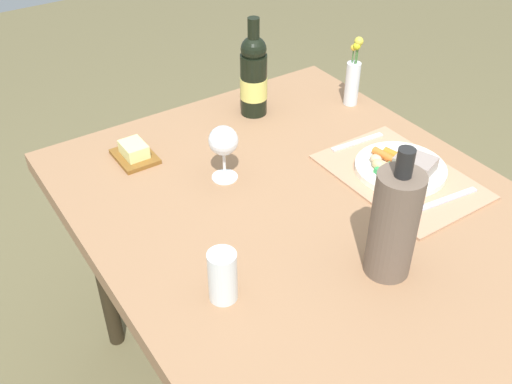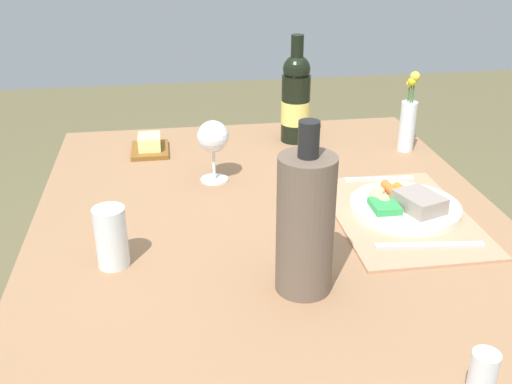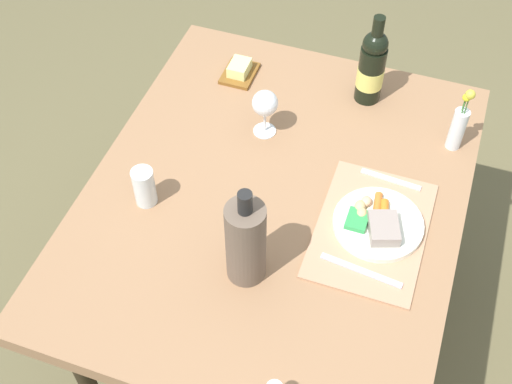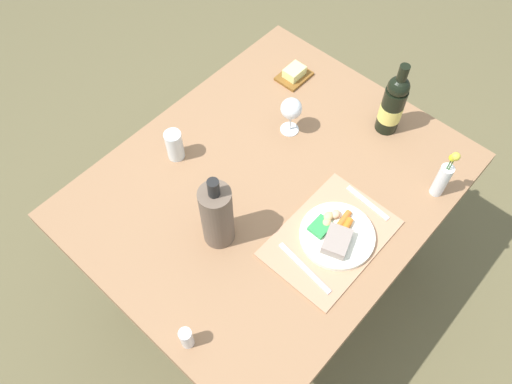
{
  "view_description": "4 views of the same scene",
  "coord_description": "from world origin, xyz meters",
  "px_view_note": "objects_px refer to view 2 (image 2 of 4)",
  "views": [
    {
      "loc": [
        -0.88,
        0.74,
        1.68
      ],
      "look_at": [
        0.09,
        0.1,
        0.8
      ],
      "focal_mm": 41.74,
      "sensor_mm": 36.0,
      "label": 1
    },
    {
      "loc": [
        -1.14,
        0.21,
        1.38
      ],
      "look_at": [
        0.08,
        0.02,
        0.8
      ],
      "focal_mm": 42.25,
      "sensor_mm": 36.0,
      "label": 2
    },
    {
      "loc": [
        -1.15,
        -0.35,
        2.23
      ],
      "look_at": [
        -0.09,
        0.02,
        0.86
      ],
      "focal_mm": 47.89,
      "sensor_mm": 36.0,
      "label": 3
    },
    {
      "loc": [
        -0.75,
        -0.62,
        2.23
      ],
      "look_at": [
        -0.09,
        -0.01,
        0.82
      ],
      "focal_mm": 36.01,
      "sensor_mm": 36.0,
      "label": 4
    }
  ],
  "objects_px": {
    "dinner_plate": "(405,205)",
    "knife": "(379,179)",
    "dining_table": "(271,245)",
    "cooler_bottle": "(305,223)",
    "butter_dish": "(150,146)",
    "salt_shaker": "(482,379)",
    "fork": "(429,245)",
    "water_tumbler": "(112,241)",
    "wine_glass": "(213,138)",
    "flower_vase": "(408,120)",
    "wine_bottle": "(296,99)"
  },
  "relations": [
    {
      "from": "fork",
      "to": "knife",
      "type": "xyz_separation_m",
      "value": [
        0.32,
        -0.01,
        0.0
      ]
    },
    {
      "from": "dining_table",
      "to": "cooler_bottle",
      "type": "bearing_deg",
      "value": -177.63
    },
    {
      "from": "knife",
      "to": "cooler_bottle",
      "type": "xyz_separation_m",
      "value": [
        -0.42,
        0.28,
        0.12
      ]
    },
    {
      "from": "wine_bottle",
      "to": "flower_vase",
      "type": "distance_m",
      "value": 0.31
    },
    {
      "from": "wine_glass",
      "to": "cooler_bottle",
      "type": "relative_size",
      "value": 0.5
    },
    {
      "from": "dining_table",
      "to": "dinner_plate",
      "type": "bearing_deg",
      "value": -93.61
    },
    {
      "from": "dinner_plate",
      "to": "wine_glass",
      "type": "distance_m",
      "value": 0.48
    },
    {
      "from": "fork",
      "to": "butter_dish",
      "type": "relative_size",
      "value": 1.67
    },
    {
      "from": "salt_shaker",
      "to": "cooler_bottle",
      "type": "xyz_separation_m",
      "value": [
        0.31,
        0.17,
        0.09
      ]
    },
    {
      "from": "dining_table",
      "to": "cooler_bottle",
      "type": "relative_size",
      "value": 4.08
    },
    {
      "from": "dining_table",
      "to": "knife",
      "type": "height_order",
      "value": "knife"
    },
    {
      "from": "flower_vase",
      "to": "knife",
      "type": "bearing_deg",
      "value": 143.89
    },
    {
      "from": "dinner_plate",
      "to": "flower_vase",
      "type": "relative_size",
      "value": 1.08
    },
    {
      "from": "dining_table",
      "to": "cooler_bottle",
      "type": "distance_m",
      "value": 0.33
    },
    {
      "from": "fork",
      "to": "salt_shaker",
      "type": "height_order",
      "value": "salt_shaker"
    },
    {
      "from": "dining_table",
      "to": "salt_shaker",
      "type": "height_order",
      "value": "salt_shaker"
    },
    {
      "from": "salt_shaker",
      "to": "cooler_bottle",
      "type": "height_order",
      "value": "cooler_bottle"
    },
    {
      "from": "butter_dish",
      "to": "salt_shaker",
      "type": "xyz_separation_m",
      "value": [
        -1.01,
        -0.45,
        0.02
      ]
    },
    {
      "from": "flower_vase",
      "to": "butter_dish",
      "type": "bearing_deg",
      "value": 82.68
    },
    {
      "from": "dinner_plate",
      "to": "water_tumbler",
      "type": "xyz_separation_m",
      "value": [
        -0.12,
        0.62,
        0.03
      ]
    },
    {
      "from": "salt_shaker",
      "to": "fork",
      "type": "bearing_deg",
      "value": -14.26
    },
    {
      "from": "dinner_plate",
      "to": "wine_glass",
      "type": "height_order",
      "value": "wine_glass"
    },
    {
      "from": "dinner_plate",
      "to": "knife",
      "type": "height_order",
      "value": "dinner_plate"
    },
    {
      "from": "dinner_plate",
      "to": "wine_bottle",
      "type": "distance_m",
      "value": 0.52
    },
    {
      "from": "salt_shaker",
      "to": "wine_glass",
      "type": "xyz_separation_m",
      "value": [
        0.79,
        0.29,
        0.07
      ]
    },
    {
      "from": "water_tumbler",
      "to": "butter_dish",
      "type": "xyz_separation_m",
      "value": [
        0.58,
        -0.06,
        -0.03
      ]
    },
    {
      "from": "fork",
      "to": "salt_shaker",
      "type": "xyz_separation_m",
      "value": [
        -0.4,
        0.1,
        0.03
      ]
    },
    {
      "from": "dinner_plate",
      "to": "butter_dish",
      "type": "bearing_deg",
      "value": 50.57
    },
    {
      "from": "water_tumbler",
      "to": "cooler_bottle",
      "type": "bearing_deg",
      "value": -110.57
    },
    {
      "from": "flower_vase",
      "to": "cooler_bottle",
      "type": "relative_size",
      "value": 0.72
    },
    {
      "from": "water_tumbler",
      "to": "cooler_bottle",
      "type": "height_order",
      "value": "cooler_bottle"
    },
    {
      "from": "wine_bottle",
      "to": "cooler_bottle",
      "type": "bearing_deg",
      "value": 169.27
    },
    {
      "from": "butter_dish",
      "to": "cooler_bottle",
      "type": "relative_size",
      "value": 0.42
    },
    {
      "from": "butter_dish",
      "to": "salt_shaker",
      "type": "distance_m",
      "value": 1.11
    },
    {
      "from": "fork",
      "to": "cooler_bottle",
      "type": "xyz_separation_m",
      "value": [
        -0.09,
        0.28,
        0.12
      ]
    },
    {
      "from": "dining_table",
      "to": "water_tumbler",
      "type": "xyz_separation_m",
      "value": [
        -0.14,
        0.33,
        0.12
      ]
    },
    {
      "from": "wine_glass",
      "to": "fork",
      "type": "bearing_deg",
      "value": -135.13
    },
    {
      "from": "knife",
      "to": "cooler_bottle",
      "type": "height_order",
      "value": "cooler_bottle"
    },
    {
      "from": "cooler_bottle",
      "to": "knife",
      "type": "bearing_deg",
      "value": -34.3
    },
    {
      "from": "dining_table",
      "to": "fork",
      "type": "relative_size",
      "value": 5.83
    },
    {
      "from": "wine_glass",
      "to": "cooler_bottle",
      "type": "bearing_deg",
      "value": -166.6
    },
    {
      "from": "wine_glass",
      "to": "flower_vase",
      "type": "height_order",
      "value": "flower_vase"
    },
    {
      "from": "salt_shaker",
      "to": "flower_vase",
      "type": "distance_m",
      "value": 0.95
    },
    {
      "from": "knife",
      "to": "flower_vase",
      "type": "bearing_deg",
      "value": -31.77
    },
    {
      "from": "fork",
      "to": "cooler_bottle",
      "type": "bearing_deg",
      "value": 114.85
    },
    {
      "from": "dining_table",
      "to": "wine_bottle",
      "type": "relative_size",
      "value": 4.19
    },
    {
      "from": "water_tumbler",
      "to": "salt_shaker",
      "type": "bearing_deg",
      "value": -130.24
    },
    {
      "from": "butter_dish",
      "to": "cooler_bottle",
      "type": "bearing_deg",
      "value": -158.6
    },
    {
      "from": "butter_dish",
      "to": "salt_shaker",
      "type": "relative_size",
      "value": 1.52
    },
    {
      "from": "water_tumbler",
      "to": "salt_shaker",
      "type": "relative_size",
      "value": 1.39
    }
  ]
}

